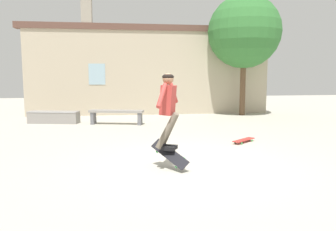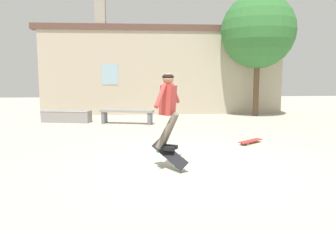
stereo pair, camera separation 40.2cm
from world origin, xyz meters
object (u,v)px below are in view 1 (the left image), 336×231
object	(u,v)px
tree_right	(244,32)
skater	(168,104)
skateboard_flipping	(170,154)
park_bench	(116,114)
skate_ledge	(54,117)
skateboard_resting	(244,140)

from	to	relation	value
tree_right	skater	distance (m)	9.23
skater	skateboard_flipping	world-z (taller)	skater
park_bench	skater	xyz separation A→B (m)	(1.06, -5.73, 0.85)
tree_right	skateboard_flipping	world-z (taller)	tree_right
tree_right	skate_ledge	world-z (taller)	tree_right
park_bench	skater	world-z (taller)	skater
skater	skate_ledge	bearing A→B (deg)	142.44
tree_right	skater	xyz separation A→B (m)	(-4.43, -7.74, -2.38)
skateboard_flipping	skateboard_resting	distance (m)	3.15
skate_ledge	skateboard_resting	size ratio (longest dim) A/B	2.47
skateboard_flipping	skateboard_resting	xyz separation A→B (m)	(2.30, 2.13, -0.22)
skate_ledge	skateboard_flipping	world-z (taller)	skateboard_flipping
skateboard_flipping	skateboard_resting	bearing A→B (deg)	93.47
park_bench	skateboard_resting	world-z (taller)	park_bench
skate_ledge	skateboard_flipping	bearing A→B (deg)	-50.04
skater	skateboard_flipping	xyz separation A→B (m)	(0.02, -0.08, -0.95)
tree_right	skate_ledge	xyz separation A→B (m)	(-7.79, -1.38, -3.39)
skate_ledge	park_bench	bearing A→B (deg)	-2.91
skate_ledge	tree_right	bearing A→B (deg)	22.31
park_bench	skateboard_resting	size ratio (longest dim) A/B	2.60
skater	skateboard_resting	distance (m)	3.31
tree_right	skateboard_resting	world-z (taller)	tree_right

